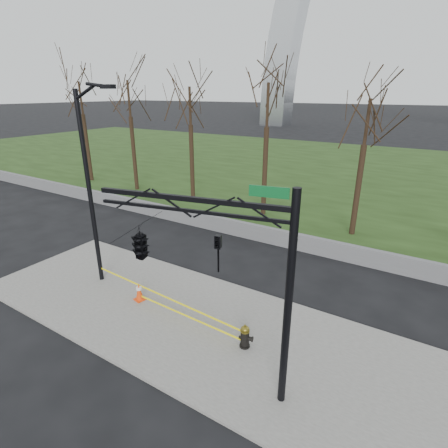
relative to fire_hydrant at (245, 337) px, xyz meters
The scene contains 10 objects.
ground 2.47m from the fire_hydrant, behind, with size 500.00×500.00×0.00m, color black.
sidewalk 2.47m from the fire_hydrant, behind, with size 18.00×6.00×0.10m, color slate.
grass_strip 30.35m from the fire_hydrant, 94.56° to the left, with size 120.00×40.00×0.06m, color #203413.
guardrail 8.59m from the fire_hydrant, 106.31° to the left, with size 60.00×0.30×0.90m, color #59595B.
tree_row 13.17m from the fire_hydrant, 100.92° to the left, with size 46.10×4.00×9.45m.
fire_hydrant is the anchor object (origin of this frame).
traffic_cone 4.89m from the fire_hydrant, behind, with size 0.46×0.46×0.74m.
street_light 8.43m from the fire_hydrant, behind, with size 2.39×0.43×8.21m.
traffic_signal_mast 4.38m from the fire_hydrant, 123.77° to the right, with size 5.00×2.54×6.00m.
caution_tape 3.25m from the fire_hydrant, behind, with size 7.51×0.51×0.43m.
Camera 1 is at (6.70, -8.44, 7.90)m, focal length 27.98 mm.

